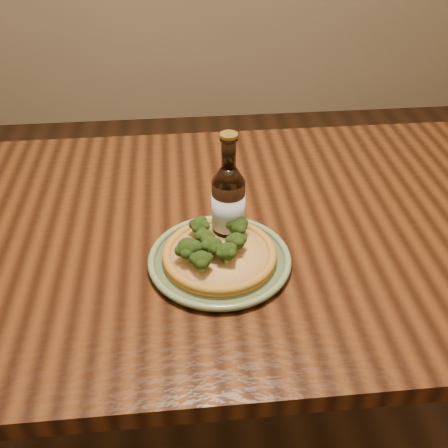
{
  "coord_description": "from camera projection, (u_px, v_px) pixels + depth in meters",
  "views": [
    {
      "loc": [
        -0.03,
        -0.82,
        1.44
      ],
      "look_at": [
        0.06,
        0.01,
        0.82
      ],
      "focal_mm": 42.0,
      "sensor_mm": 36.0,
      "label": 1
    }
  ],
  "objects": [
    {
      "name": "plate",
      "position": [
        220.0,
        260.0,
        1.04
      ],
      "size": [
        0.29,
        0.29,
        0.02
      ],
      "rotation": [
        0.0,
        0.0,
        -0.19
      ],
      "color": "#657752",
      "rests_on": "table"
    },
    {
      "name": "beer_bottle",
      "position": [
        228.0,
        204.0,
        1.06
      ],
      "size": [
        0.07,
        0.07,
        0.25
      ],
      "rotation": [
        0.0,
        0.0,
        -0.16
      ],
      "color": "black",
      "rests_on": "table"
    },
    {
      "name": "pizza",
      "position": [
        218.0,
        252.0,
        1.03
      ],
      "size": [
        0.23,
        0.23,
        0.07
      ],
      "rotation": [
        0.0,
        0.0,
        -0.33
      ],
      "color": "#A87525",
      "rests_on": "plate"
    },
    {
      "name": "table",
      "position": [
        196.0,
        259.0,
        1.2
      ],
      "size": [
        1.6,
        0.9,
        0.75
      ],
      "color": "#40200D",
      "rests_on": "ground"
    }
  ]
}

